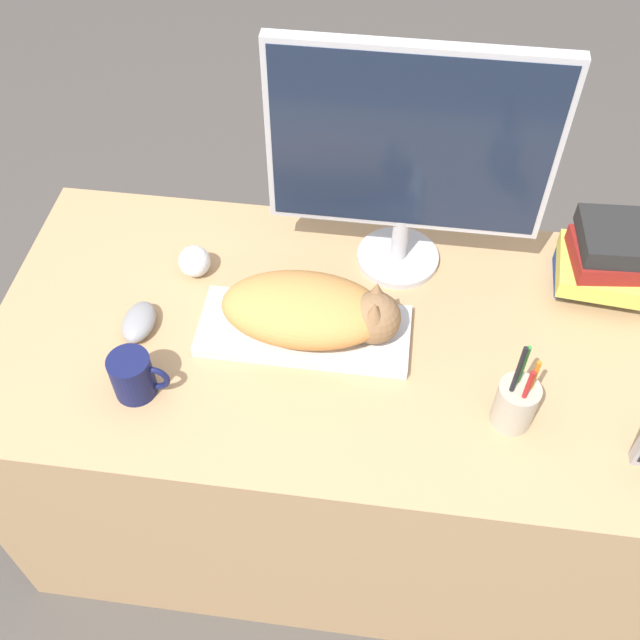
{
  "coord_description": "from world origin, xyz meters",
  "views": [
    {
      "loc": [
        0.09,
        -0.6,
        1.98
      ],
      "look_at": [
        -0.03,
        0.36,
        0.81
      ],
      "focal_mm": 42.0,
      "sensor_mm": 36.0,
      "label": 1
    }
  ],
  "objects_px": {
    "keyboard": "(304,331)",
    "coffee_mug": "(134,376)",
    "cat": "(315,311)",
    "monitor": "(410,151)",
    "pen_cup": "(516,403)",
    "book_stack": "(609,260)",
    "baseball": "(195,261)",
    "computer_mouse": "(139,322)"
  },
  "relations": [
    {
      "from": "cat",
      "to": "book_stack",
      "type": "distance_m",
      "value": 0.64
    },
    {
      "from": "coffee_mug",
      "to": "pen_cup",
      "type": "relative_size",
      "value": 0.51
    },
    {
      "from": "cat",
      "to": "book_stack",
      "type": "height_order",
      "value": "book_stack"
    },
    {
      "from": "keyboard",
      "to": "coffee_mug",
      "type": "distance_m",
      "value": 0.36
    },
    {
      "from": "pen_cup",
      "to": "cat",
      "type": "bearing_deg",
      "value": 158.89
    },
    {
      "from": "monitor",
      "to": "computer_mouse",
      "type": "distance_m",
      "value": 0.66
    },
    {
      "from": "keyboard",
      "to": "coffee_mug",
      "type": "xyz_separation_m",
      "value": [
        -0.31,
        -0.18,
        0.04
      ]
    },
    {
      "from": "computer_mouse",
      "to": "monitor",
      "type": "bearing_deg",
      "value": 27.29
    },
    {
      "from": "keyboard",
      "to": "monitor",
      "type": "xyz_separation_m",
      "value": [
        0.18,
        0.24,
        0.3
      ]
    },
    {
      "from": "coffee_mug",
      "to": "book_stack",
      "type": "distance_m",
      "value": 1.02
    },
    {
      "from": "cat",
      "to": "coffee_mug",
      "type": "distance_m",
      "value": 0.38
    },
    {
      "from": "coffee_mug",
      "to": "monitor",
      "type": "bearing_deg",
      "value": 41.24
    },
    {
      "from": "keyboard",
      "to": "monitor",
      "type": "relative_size",
      "value": 0.77
    },
    {
      "from": "monitor",
      "to": "computer_mouse",
      "type": "relative_size",
      "value": 5.26
    },
    {
      "from": "keyboard",
      "to": "baseball",
      "type": "relative_size",
      "value": 6.19
    },
    {
      "from": "cat",
      "to": "monitor",
      "type": "distance_m",
      "value": 0.37
    },
    {
      "from": "coffee_mug",
      "to": "book_stack",
      "type": "relative_size",
      "value": 0.54
    },
    {
      "from": "baseball",
      "to": "book_stack",
      "type": "height_order",
      "value": "book_stack"
    },
    {
      "from": "baseball",
      "to": "book_stack",
      "type": "bearing_deg",
      "value": 4.76
    },
    {
      "from": "monitor",
      "to": "baseball",
      "type": "bearing_deg",
      "value": -167.73
    },
    {
      "from": "computer_mouse",
      "to": "book_stack",
      "type": "distance_m",
      "value": 1.01
    },
    {
      "from": "cat",
      "to": "computer_mouse",
      "type": "bearing_deg",
      "value": -175.49
    },
    {
      "from": "monitor",
      "to": "baseball",
      "type": "xyz_separation_m",
      "value": [
        -0.45,
        -0.1,
        -0.27
      ]
    },
    {
      "from": "baseball",
      "to": "cat",
      "type": "bearing_deg",
      "value": -26.52
    },
    {
      "from": "cat",
      "to": "monitor",
      "type": "relative_size",
      "value": 0.64
    },
    {
      "from": "baseball",
      "to": "coffee_mug",
      "type": "bearing_deg",
      "value": -96.66
    },
    {
      "from": "cat",
      "to": "computer_mouse",
      "type": "height_order",
      "value": "cat"
    },
    {
      "from": "keyboard",
      "to": "pen_cup",
      "type": "relative_size",
      "value": 1.92
    },
    {
      "from": "pen_cup",
      "to": "book_stack",
      "type": "xyz_separation_m",
      "value": [
        0.2,
        0.37,
        0.03
      ]
    },
    {
      "from": "keyboard",
      "to": "monitor",
      "type": "distance_m",
      "value": 0.42
    },
    {
      "from": "computer_mouse",
      "to": "baseball",
      "type": "distance_m",
      "value": 0.19
    },
    {
      "from": "keyboard",
      "to": "pen_cup",
      "type": "bearing_deg",
      "value": -20.05
    },
    {
      "from": "cat",
      "to": "pen_cup",
      "type": "xyz_separation_m",
      "value": [
        0.4,
        -0.15,
        -0.02
      ]
    },
    {
      "from": "coffee_mug",
      "to": "book_stack",
      "type": "xyz_separation_m",
      "value": [
        0.93,
        0.4,
        0.04
      ]
    },
    {
      "from": "pen_cup",
      "to": "book_stack",
      "type": "height_order",
      "value": "pen_cup"
    },
    {
      "from": "coffee_mug",
      "to": "baseball",
      "type": "bearing_deg",
      "value": 83.34
    },
    {
      "from": "cat",
      "to": "pen_cup",
      "type": "height_order",
      "value": "pen_cup"
    },
    {
      "from": "cat",
      "to": "pen_cup",
      "type": "relative_size",
      "value": 1.6
    },
    {
      "from": "monitor",
      "to": "computer_mouse",
      "type": "height_order",
      "value": "monitor"
    },
    {
      "from": "monitor",
      "to": "book_stack",
      "type": "relative_size",
      "value": 2.65
    },
    {
      "from": "computer_mouse",
      "to": "book_stack",
      "type": "bearing_deg",
      "value": 14.34
    },
    {
      "from": "keyboard",
      "to": "coffee_mug",
      "type": "bearing_deg",
      "value": -149.04
    }
  ]
}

